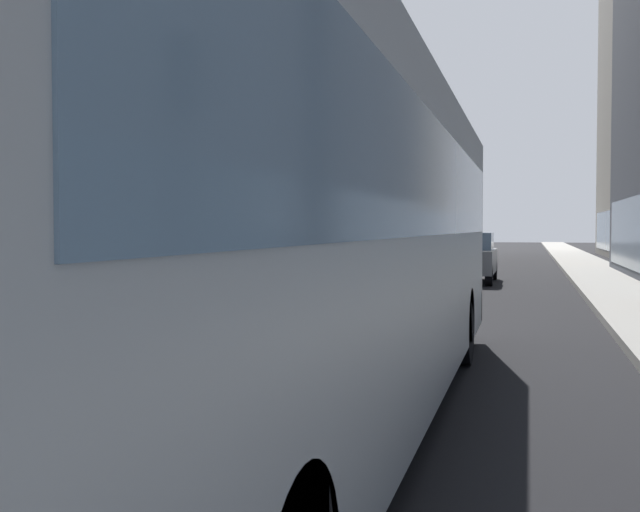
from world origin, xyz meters
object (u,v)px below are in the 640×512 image
Objects in this scene: car_white_van at (358,254)px; transit_bus at (298,228)px; car_silver_sedan at (425,244)px; car_grey_wagon at (466,257)px.

transit_bus is at bearing -79.08° from car_white_van.
car_silver_sedan is 18.82m from car_white_van.
car_white_van and car_grey_wagon have the same top height.
car_grey_wagon is at bearing 90.00° from transit_bus.
transit_bus is at bearing -84.23° from car_silver_sedan.
car_white_van is (-4.00, 20.74, -0.95)m from transit_bus.
car_silver_sedan and car_grey_wagon have the same top height.
transit_bus is 2.53× the size of car_silver_sedan.
car_grey_wagon is at bearing -23.42° from car_white_van.
car_silver_sedan is at bearing 90.00° from car_white_van.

